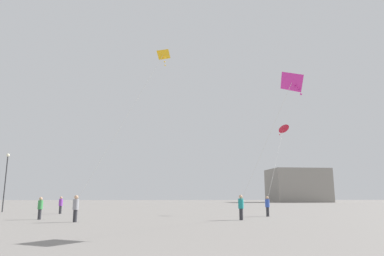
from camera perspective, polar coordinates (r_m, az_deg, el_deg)
person_in_blue at (r=30.53m, az=12.37°, el=-12.40°), size 0.36×0.36×1.67m
person_in_green at (r=28.34m, az=-23.82°, el=-11.89°), size 0.35×0.35×1.62m
person_in_grey at (r=24.70m, az=-18.69°, el=-12.32°), size 0.38×0.38×1.75m
person_in_purple at (r=36.61m, az=-20.90°, el=-11.70°), size 0.36×0.36×1.65m
person_in_teal at (r=25.67m, az=8.10°, el=-12.68°), size 0.39×0.39×1.78m
kite_magenta_delta at (r=18.43m, az=16.12°, el=6.94°), size 1.53×9.66×6.47m
kite_crimson_diamond at (r=36.44m, az=14.87°, el=-0.11°), size 3.96×5.23×7.74m
kite_amber_delta at (r=24.80m, az=-5.14°, el=11.36°), size 6.24×1.68×10.43m
building_left_hall at (r=103.40m, az=17.07°, el=-9.09°), size 15.99×12.30×9.25m
lamppost_east at (r=43.20m, az=-28.39°, el=-6.66°), size 0.36×0.36×6.33m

